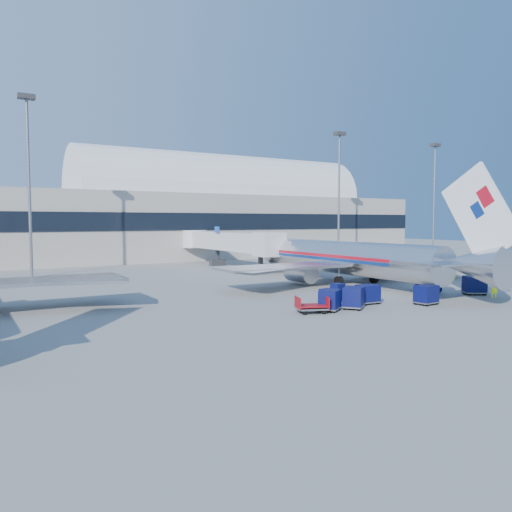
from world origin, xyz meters
TOP-DOWN VIEW (x-y plane):
  - ground at (0.00, 0.00)m, footprint 260.00×260.00m
  - terminal at (-13.60, 55.96)m, footprint 170.00×28.15m
  - airliner_main at (10.00, 4.51)m, footprint 32.00×37.26m
  - jetbridge_near at (7.60, 30.81)m, footprint 4.40×27.50m
  - mast_west at (-20.00, 30.00)m, footprint 2.00×1.20m
  - mast_east at (30.00, 30.00)m, footprint 2.00×1.20m
  - mast_far_east at (55.00, 30.00)m, footprint 2.00×1.20m
  - barrier_near at (18.00, 2.00)m, footprint 3.00×0.55m
  - barrier_mid at (21.30, 2.00)m, footprint 3.00×0.55m
  - barrier_far at (24.60, 2.00)m, footprint 3.00×0.55m
  - tug_lead at (0.58, -6.50)m, footprint 2.51×2.32m
  - tug_right at (11.77, -4.73)m, footprint 2.55×1.99m
  - tug_left at (0.69, -3.63)m, footprint 1.62×2.55m
  - cart_train_a at (1.83, -6.70)m, footprint 1.95×1.54m
  - cart_train_b at (-0.83, -7.85)m, footprint 2.52×2.43m
  - cart_train_c at (-3.07, -7.60)m, footprint 2.39×2.27m
  - cart_solo_near at (5.83, -9.52)m, footprint 2.01×1.62m
  - cart_solo_far at (14.51, -8.00)m, footprint 2.51×2.37m
  - cart_open_red at (-4.82, -7.61)m, footprint 2.79×2.38m
  - ramp_worker at (14.42, -10.11)m, footprint 0.49×0.68m

SIDE VIEW (x-z plane):
  - ground at x=0.00m, z-range 0.00..0.00m
  - barrier_near at x=18.00m, z-range 0.00..0.90m
  - barrier_mid at x=21.30m, z-range 0.00..0.90m
  - barrier_far at x=24.60m, z-range 0.00..0.90m
  - cart_open_red at x=-4.82m, z-range 0.14..0.77m
  - tug_right at x=11.77m, z-range -0.07..1.42m
  - tug_lead at x=0.58m, z-range -0.07..1.43m
  - tug_left at x=0.69m, z-range -0.07..1.48m
  - cart_train_a at x=1.83m, z-range 0.06..1.69m
  - cart_solo_near at x=5.83m, z-range 0.06..1.71m
  - ramp_worker at x=14.42m, z-range 0.00..1.77m
  - cart_train_c at x=-3.07m, z-range 0.06..1.73m
  - cart_train_b at x=-0.83m, z-range 0.06..1.82m
  - cart_solo_far at x=14.51m, z-range 0.06..1.83m
  - airliner_main at x=10.00m, z-range -3.11..8.96m
  - jetbridge_near at x=7.60m, z-range 0.80..7.05m
  - terminal at x=-13.60m, z-range -2.98..18.02m
  - mast_west at x=-20.00m, z-range 3.49..26.09m
  - mast_east at x=30.00m, z-range 3.49..26.09m
  - mast_far_east at x=55.00m, z-range 3.49..26.09m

